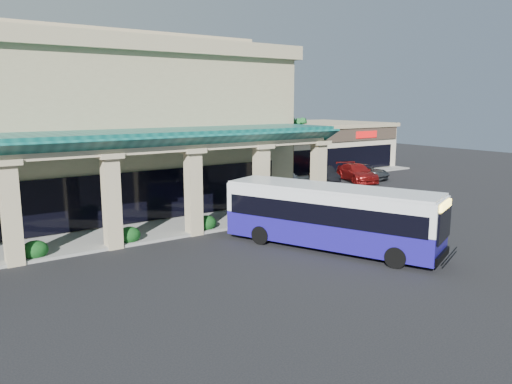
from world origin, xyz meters
TOP-DOWN VIEW (x-y plane):
  - ground at (0.00, 0.00)m, footprint 110.00×110.00m
  - main_building at (-8.00, 16.00)m, footprint 30.80×14.80m
  - arcade at (-8.00, 6.80)m, footprint 30.00×6.20m
  - strip_mall at (18.00, 24.00)m, footprint 22.50×12.50m
  - palm_0 at (8.50, 11.00)m, footprint 2.40×2.40m
  - palm_1 at (9.50, 14.00)m, footprint 2.40×2.40m
  - broadleaf_tree at (7.50, 19.00)m, footprint 2.60×2.60m
  - transit_bus at (1.23, -1.00)m, footprint 6.72×11.32m
  - pedestrian at (8.14, -0.51)m, footprint 0.63×0.70m
  - car_silver at (10.50, 14.41)m, footprint 2.62×4.88m
  - car_white at (14.92, 14.29)m, footprint 3.24×4.76m
  - car_red at (17.92, 13.19)m, footprint 3.96×5.88m
  - car_gray at (19.55, 13.94)m, footprint 3.04×5.32m

SIDE VIEW (x-z plane):
  - ground at x=0.00m, z-range 0.00..0.00m
  - car_gray at x=19.55m, z-range 0.00..1.40m
  - car_white at x=14.92m, z-range 0.00..1.48m
  - car_silver at x=10.50m, z-range 0.00..1.58m
  - car_red at x=17.92m, z-range 0.00..1.58m
  - pedestrian at x=8.14m, z-range 0.00..1.60m
  - transit_bus at x=1.23m, z-range 0.00..3.12m
  - broadleaf_tree at x=7.50m, z-range 0.00..4.81m
  - strip_mall at x=18.00m, z-range 0.00..4.90m
  - arcade at x=-8.00m, z-range 0.00..5.70m
  - palm_1 at x=9.50m, z-range 0.00..5.80m
  - palm_0 at x=8.50m, z-range 0.00..6.60m
  - main_building at x=-8.00m, z-range 0.00..11.35m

